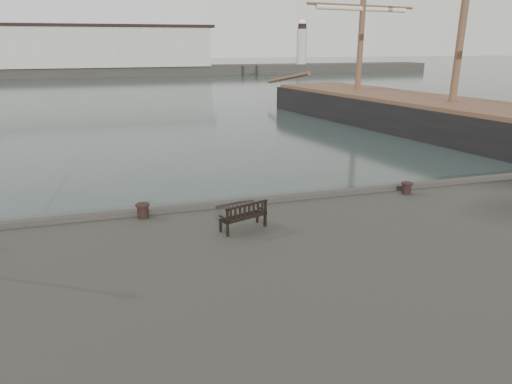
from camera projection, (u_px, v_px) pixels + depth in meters
ground at (262, 240)px, 17.15m from camera, size 400.00×400.00×0.00m
breakwater at (118, 55)px, 98.47m from camera, size 140.00×9.50×12.20m
bench at (244, 221)px, 14.06m from camera, size 1.57×0.96×0.86m
bollard_left at (143, 211)px, 14.99m from camera, size 0.60×0.60×0.48m
bollard_right at (407, 188)px, 17.36m from camera, size 0.55×0.55×0.45m
tall_ship_main at (449, 126)px, 36.16m from camera, size 16.39×40.24×29.61m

